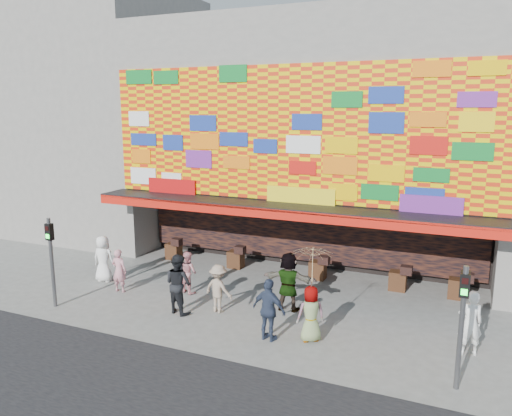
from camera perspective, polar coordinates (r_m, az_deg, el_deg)
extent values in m
plane|color=slate|center=(15.87, -1.43, -12.68)|extent=(90.00, 90.00, 0.00)
cube|color=gray|center=(22.01, 7.49, 11.34)|extent=(15.00, 8.00, 7.00)
cube|color=black|center=(23.50, 7.86, -0.96)|extent=(15.00, 6.00, 3.00)
cube|color=gray|center=(23.11, -12.69, -1.34)|extent=(0.40, 2.00, 3.00)
cube|color=gray|center=(18.84, 26.28, -5.14)|extent=(0.40, 2.00, 3.00)
cube|color=black|center=(17.98, 3.11, 0.22)|extent=(15.20, 1.60, 0.12)
cube|color=red|center=(17.29, 2.19, -0.72)|extent=(15.20, 0.04, 0.35)
cube|color=#EEC200|center=(18.19, 3.82, 8.44)|extent=(14.80, 0.08, 4.90)
cube|color=black|center=(20.55, 5.46, -2.54)|extent=(14.00, 0.25, 2.50)
cube|color=gray|center=(28.52, -18.90, 9.81)|extent=(11.00, 8.00, 12.00)
cylinder|color=#59595B|center=(17.68, -22.28, -5.83)|extent=(0.12, 0.12, 3.00)
cube|color=black|center=(17.41, -22.54, -2.52)|extent=(0.22, 0.18, 0.55)
cube|color=black|center=(17.32, -22.80, -2.17)|extent=(0.14, 0.02, 0.14)
cube|color=#19E533|center=(17.38, -22.73, -3.01)|extent=(0.14, 0.02, 0.14)
cylinder|color=#59595B|center=(12.65, 22.38, -12.65)|extent=(0.12, 0.12, 3.00)
cube|color=black|center=(12.27, 22.75, -8.15)|extent=(0.22, 0.18, 0.55)
cube|color=black|center=(12.14, 22.79, -7.71)|extent=(0.14, 0.02, 0.14)
cube|color=#19E533|center=(12.23, 22.69, -8.87)|extent=(0.14, 0.02, 0.14)
imported|color=white|center=(19.78, -17.04, -5.56)|extent=(0.91, 0.64, 1.76)
imported|color=pink|center=(18.55, -15.37, -6.90)|extent=(0.60, 0.42, 1.57)
imported|color=black|center=(16.27, -8.86, -8.53)|extent=(1.11, 0.97, 1.94)
imported|color=tan|center=(16.22, -4.31, -9.17)|extent=(1.11, 0.77, 1.57)
imported|color=#2F3A52|center=(14.27, 1.50, -11.57)|extent=(1.13, 0.65, 1.81)
imported|color=gray|center=(16.28, 3.73, -8.39)|extent=(1.83, 0.66, 1.94)
imported|color=gray|center=(14.35, 6.28, -11.94)|extent=(0.94, 0.87, 1.61)
imported|color=white|center=(14.65, 23.27, -11.98)|extent=(0.76, 0.62, 1.78)
imported|color=pink|center=(18.01, -7.82, -7.26)|extent=(0.88, 0.78, 1.50)
imported|color=#DFBB8C|center=(13.86, 6.40, -6.55)|extent=(1.45, 1.47, 1.04)
cylinder|color=#4C3326|center=(14.18, 6.32, -10.28)|extent=(0.02, 0.02, 1.00)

